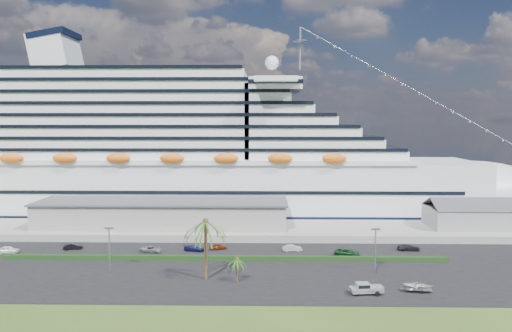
{
  "coord_description": "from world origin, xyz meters",
  "views": [
    {
      "loc": [
        0.35,
        -80.05,
        27.55
      ],
      "look_at": [
        -1.85,
        30.0,
        17.53
      ],
      "focal_mm": 35.0,
      "sensor_mm": 36.0,
      "label": 1
    }
  ],
  "objects_px": {
    "parked_car_3": "(194,248)",
    "pickup_truck": "(366,288)",
    "boat_trailer": "(418,286)",
    "cruise_ship": "(191,158)"
  },
  "relations": [
    {
      "from": "parked_car_3",
      "to": "pickup_truck",
      "type": "height_order",
      "value": "pickup_truck"
    },
    {
      "from": "pickup_truck",
      "to": "boat_trailer",
      "type": "bearing_deg",
      "value": 7.87
    },
    {
      "from": "cruise_ship",
      "to": "pickup_truck",
      "type": "distance_m",
      "value": 78.4
    },
    {
      "from": "cruise_ship",
      "to": "parked_car_3",
      "type": "height_order",
      "value": "cruise_ship"
    },
    {
      "from": "parked_car_3",
      "to": "pickup_truck",
      "type": "relative_size",
      "value": 0.82
    },
    {
      "from": "parked_car_3",
      "to": "pickup_truck",
      "type": "xyz_separation_m",
      "value": [
        31.0,
        -25.68,
        0.36
      ]
    },
    {
      "from": "parked_car_3",
      "to": "boat_trailer",
      "type": "distance_m",
      "value": 46.56
    },
    {
      "from": "cruise_ship",
      "to": "pickup_truck",
      "type": "bearing_deg",
      "value": -60.53
    },
    {
      "from": "parked_car_3",
      "to": "pickup_truck",
      "type": "distance_m",
      "value": 40.25
    },
    {
      "from": "pickup_truck",
      "to": "boat_trailer",
      "type": "distance_m",
      "value": 8.68
    }
  ]
}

